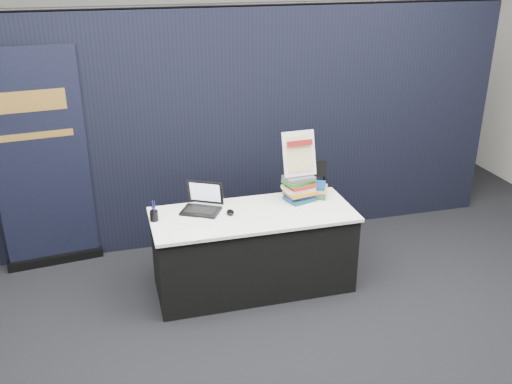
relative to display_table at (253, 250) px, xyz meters
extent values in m
plane|color=black|center=(0.00, -0.55, -0.38)|extent=(8.00, 8.00, 0.00)
cube|color=#A9A79F|center=(0.00, 3.45, 1.37)|extent=(8.00, 0.02, 3.50)
cube|color=black|center=(0.00, 1.05, 0.82)|extent=(6.00, 0.08, 2.40)
cube|color=black|center=(0.00, 0.00, -0.02)|extent=(1.76, 0.71, 0.72)
cube|color=white|center=(0.00, 0.00, 0.36)|extent=(1.80, 0.75, 0.03)
cube|color=black|center=(-0.44, 0.14, 0.38)|extent=(0.40, 0.36, 0.02)
cube|color=black|center=(-0.44, 0.25, 0.51)|extent=(0.32, 0.21, 0.23)
cube|color=silver|center=(-0.44, 0.25, 0.51)|extent=(0.26, 0.17, 0.18)
ellipsoid|color=black|center=(-0.20, 0.03, 0.39)|extent=(0.09, 0.12, 0.03)
cube|color=white|center=(-0.76, -0.07, 0.38)|extent=(0.29, 0.24, 0.00)
cube|color=white|center=(-0.57, -0.07, 0.38)|extent=(0.34, 0.27, 0.00)
cube|color=white|center=(-0.48, -0.27, 0.38)|extent=(0.31, 0.25, 0.00)
cylinder|color=black|center=(-0.86, 0.08, 0.42)|extent=(0.09, 0.09, 0.09)
cube|color=#164254|center=(0.49, 0.16, 0.39)|extent=(0.29, 0.25, 0.03)
cube|color=navy|center=(0.49, 0.16, 0.43)|extent=(0.29, 0.25, 0.03)
cube|color=#C07D1B|center=(0.49, 0.16, 0.46)|extent=(0.29, 0.25, 0.03)
cube|color=beige|center=(0.49, 0.16, 0.49)|extent=(0.29, 0.25, 0.03)
cube|color=#A4231A|center=(0.49, 0.16, 0.53)|extent=(0.29, 0.25, 0.03)
cube|color=#1E7220|center=(0.49, 0.16, 0.56)|extent=(0.29, 0.25, 0.03)
cube|color=#4C4C51|center=(0.49, 0.16, 0.60)|extent=(0.29, 0.25, 0.03)
cube|color=#1E7220|center=(0.64, 0.21, 0.39)|extent=(0.28, 0.25, 0.03)
cube|color=#4C4C51|center=(0.64, 0.21, 0.42)|extent=(0.28, 0.25, 0.03)
cube|color=tan|center=(0.64, 0.21, 0.46)|extent=(0.28, 0.25, 0.03)
cube|color=navy|center=(0.64, 0.21, 0.49)|extent=(0.28, 0.25, 0.03)
cube|color=black|center=(0.49, 0.15, 0.63)|extent=(0.21, 0.03, 0.02)
cylinder|color=black|center=(0.40, 0.23, 0.75)|extent=(0.02, 0.11, 0.30)
cylinder|color=black|center=(0.57, 0.23, 0.75)|extent=(0.02, 0.11, 0.30)
cube|color=silver|center=(0.49, 0.20, 0.82)|extent=(0.31, 0.13, 0.40)
cube|color=#D7C986|center=(0.49, 0.19, 0.82)|extent=(0.25, 0.10, 0.32)
cube|color=maroon|center=(0.49, 0.18, 0.92)|extent=(0.25, 0.03, 0.05)
cube|color=black|center=(-1.80, 0.93, -0.33)|extent=(0.91, 0.20, 0.09)
cube|color=black|center=(-1.80, 0.95, 0.69)|extent=(0.85, 0.13, 2.13)
cube|color=gold|center=(-1.80, 0.93, 1.28)|extent=(0.59, 0.07, 0.19)
cube|color=gold|center=(-1.80, 0.93, 0.96)|extent=(0.64, 0.08, 0.06)
cylinder|color=black|center=(0.46, 0.11, -0.14)|extent=(0.02, 0.02, 0.48)
cylinder|color=black|center=(0.88, 0.11, -0.14)|extent=(0.02, 0.02, 0.48)
cylinder|color=black|center=(0.46, 0.53, -0.14)|extent=(0.02, 0.02, 0.48)
cylinder|color=black|center=(0.88, 0.53, -0.14)|extent=(0.02, 0.02, 0.48)
cube|color=black|center=(0.67, 0.32, 0.12)|extent=(0.50, 0.50, 0.04)
cube|color=black|center=(0.67, 0.53, 0.53)|extent=(0.43, 0.08, 0.17)
camera|label=1|loc=(-1.18, -4.41, 2.53)|focal=40.00mm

